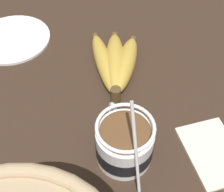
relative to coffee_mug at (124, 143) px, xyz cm
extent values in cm
cube|color=#332319|center=(9.32, 3.46, -5.25)|extent=(119.97, 119.97, 2.90)
cylinder|color=silver|center=(-0.10, 0.00, -0.23)|extent=(9.29, 9.29, 7.14)
cylinder|color=black|center=(-0.10, 0.00, -0.80)|extent=(9.49, 9.49, 3.00)
torus|color=silver|center=(5.37, 0.00, 0.49)|extent=(5.01, 0.90, 5.01)
cylinder|color=brown|center=(-0.10, 0.00, 3.44)|extent=(8.09, 8.09, 0.40)
torus|color=silver|center=(-0.10, 0.00, 4.77)|extent=(9.29, 9.29, 0.60)
cylinder|color=silver|center=(-4.55, 0.00, 5.18)|extent=(6.12, 0.50, 15.14)
ellipsoid|color=silver|center=(-1.72, 0.00, -2.30)|extent=(3.00, 2.00, 0.80)
cylinder|color=#4C381E|center=(11.26, -2.09, -1.03)|extent=(2.00, 2.00, 3.00)
ellipsoid|color=#B79338|center=(19.26, -6.76, -1.80)|extent=(16.28, 11.78, 3.99)
sphere|color=#4C381E|center=(26.39, -10.93, -1.80)|extent=(1.80, 1.80, 1.80)
ellipsoid|color=#B79338|center=(20.60, -4.91, -1.79)|extent=(17.92, 8.92, 4.02)
sphere|color=#4C381E|center=(28.97, -7.45, -1.79)|extent=(1.81, 1.81, 1.81)
ellipsoid|color=#B79338|center=(21.33, -2.68, -2.07)|extent=(18.34, 4.53, 3.46)
sphere|color=#4C381E|center=(30.40, -3.21, -2.07)|extent=(1.56, 1.56, 1.56)
cube|color=beige|center=(-4.13, -14.77, -3.50)|extent=(12.74, 9.03, 0.60)
cylinder|color=white|center=(36.91, 15.30, -3.50)|extent=(17.76, 17.76, 0.60)
camera|label=1|loc=(-25.17, 9.82, 43.27)|focal=50.00mm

